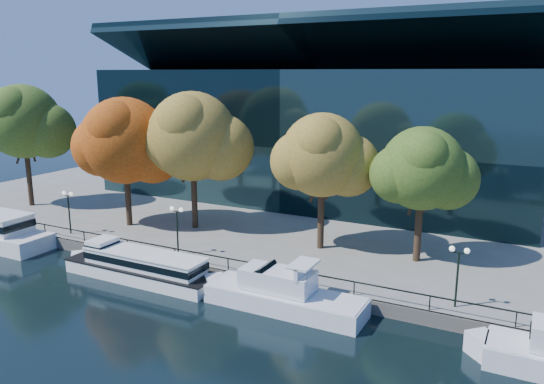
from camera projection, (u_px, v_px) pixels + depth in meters
The scene contains 14 objects.
ground at pixel (204, 298), 37.73m from camera, with size 160.00×160.00×0.00m, color black.
promenade at pixel (363, 192), 69.14m from camera, with size 90.00×67.08×1.00m.
railing at pixel (228, 259), 40.12m from camera, with size 88.20×0.08×0.99m.
convention_building at pixel (322, 132), 65.18m from camera, with size 50.00×24.57×21.43m.
tour_boat at pixel (137, 264), 41.13m from camera, with size 14.26×3.18×2.71m.
cruiser_near at pixel (278, 293), 35.96m from camera, with size 12.29×3.17×3.56m.
tree_0 at pixel (24, 123), 57.90m from camera, with size 10.12×8.30×13.50m.
tree_1 at pixel (126, 143), 50.38m from camera, with size 10.34×8.48×12.50m.
tree_2 at pixel (194, 138), 49.47m from camera, with size 10.50×8.61×13.06m.
tree_3 at pixel (324, 157), 43.66m from camera, with size 8.75×7.17×11.55m.
tree_4 at pixel (424, 171), 40.69m from camera, with size 8.11×6.65×10.74m.
lamp_0 at pixel (68, 203), 48.82m from camera, with size 1.26×0.36×4.03m.
lamp_1 at pixel (177, 219), 43.27m from camera, with size 1.26×0.36×4.03m.
lamp_2 at pixel (458, 263), 33.43m from camera, with size 1.26×0.36×4.03m.
Camera 1 is at (20.40, -28.99, 15.75)m, focal length 35.00 mm.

